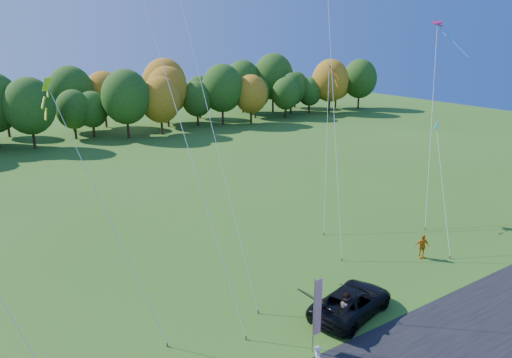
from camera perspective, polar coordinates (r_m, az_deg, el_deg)
ground at (r=27.08m, az=7.55°, el=-17.46°), size 160.00×160.00×0.00m
tree_line at (r=74.56m, az=-21.88°, el=3.78°), size 116.00×12.00×10.00m
black_suv at (r=28.76m, az=10.87°, el=-13.59°), size 6.07×3.87×1.56m
person_tailgate_b at (r=27.77m, az=10.28°, el=-14.39°), size 1.13×1.14×1.86m
person_east at (r=36.41m, az=18.45°, el=-7.31°), size 1.09×0.83×1.72m
feather_flag at (r=24.83m, az=6.97°, el=-14.29°), size 0.52×0.10×3.95m
kite_delta_blue at (r=26.18m, az=-10.96°, el=13.82°), size 4.56×12.06×28.66m
kite_parafoil_orange at (r=38.07m, az=8.34°, el=17.84°), size 8.31×12.30×32.40m
kite_delta_red at (r=28.63m, az=-6.26°, el=11.00°), size 2.44×10.31×23.76m
kite_parafoil_rainbow at (r=44.62m, az=19.45°, el=6.48°), size 9.40×7.12×16.19m
kite_diamond_yellow at (r=25.32m, az=-16.58°, el=-4.09°), size 3.69×5.79×13.31m
kite_diamond_white at (r=40.25m, az=8.08°, el=3.86°), size 5.19×5.75×13.15m
kite_diamond_blue_low at (r=37.94m, az=20.57°, el=-1.04°), size 3.20×4.62×8.94m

